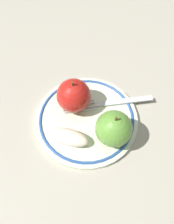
{
  "coord_description": "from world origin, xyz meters",
  "views": [
    {
      "loc": [
        -0.17,
        0.14,
        0.4
      ],
      "look_at": [
        -0.01,
        -0.0,
        0.03
      ],
      "focal_mm": 35.0,
      "sensor_mm": 36.0,
      "label": 1
    }
  ],
  "objects": [
    {
      "name": "ground_plane",
      "position": [
        0.0,
        0.0,
        0.0
      ],
      "size": [
        2.0,
        2.0,
        0.0
      ],
      "primitive_type": "plane",
      "color": "#AAA292"
    },
    {
      "name": "apple_second_whole",
      "position": [
        -0.07,
        -0.01,
        0.05
      ],
      "size": [
        0.07,
        0.07,
        0.08
      ],
      "color": "#5E9738",
      "rests_on": "plate"
    },
    {
      "name": "plate",
      "position": [
        -0.01,
        -0.0,
        0.01
      ],
      "size": [
        0.21,
        0.21,
        0.01
      ],
      "color": "silver",
      "rests_on": "ground_plane"
    },
    {
      "name": "apple_slice_front",
      "position": [
        -0.02,
        0.06,
        0.03
      ],
      "size": [
        0.08,
        0.07,
        0.02
      ],
      "primitive_type": "ellipsoid",
      "rotation": [
        0.0,
        0.0,
        3.7
      ],
      "color": "#F7DFC9",
      "rests_on": "plate"
    },
    {
      "name": "fork",
      "position": [
        -0.01,
        -0.06,
        0.01
      ],
      "size": [
        0.12,
        0.17,
        0.0
      ],
      "rotation": [
        0.0,
        0.0,
        1.0
      ],
      "color": "silver",
      "rests_on": "plate"
    },
    {
      "name": "apple_red_whole",
      "position": [
        0.03,
        0.0,
        0.05
      ],
      "size": [
        0.07,
        0.07,
        0.08
      ],
      "color": "red",
      "rests_on": "plate"
    }
  ]
}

